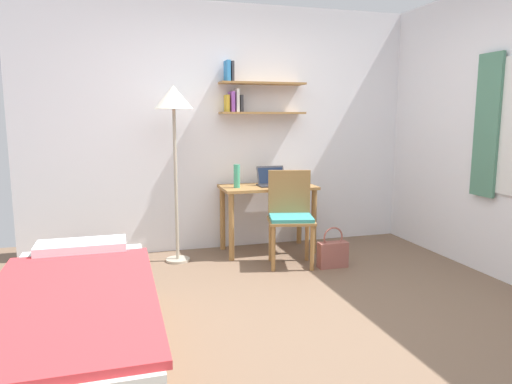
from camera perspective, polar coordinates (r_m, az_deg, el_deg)
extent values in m
plane|color=brown|center=(3.52, 5.27, -14.98)|extent=(5.28, 5.28, 0.00)
cube|color=white|center=(5.15, -2.91, 7.63)|extent=(4.40, 0.05, 2.60)
cube|color=#9E703D|center=(5.10, 0.79, 9.52)|extent=(0.91, 0.22, 0.02)
cube|color=gold|center=(5.03, -3.54, 10.64)|extent=(0.03, 0.14, 0.18)
cube|color=purple|center=(5.02, -2.96, 10.83)|extent=(0.04, 0.17, 0.21)
cube|color=silver|center=(5.03, -2.40, 10.99)|extent=(0.03, 0.18, 0.24)
cube|color=#333338|center=(5.05, -1.91, 10.64)|extent=(0.03, 0.15, 0.17)
cube|color=#9E703D|center=(5.11, 0.80, 12.99)|extent=(0.91, 0.22, 0.02)
cube|color=#3384C6|center=(5.03, -3.50, 14.37)|extent=(0.04, 0.17, 0.21)
cube|color=#333338|center=(5.04, -3.00, 14.32)|extent=(0.03, 0.17, 0.20)
cube|color=#4C7F66|center=(4.70, 26.10, 7.19)|extent=(0.03, 0.28, 1.26)
cube|color=#9E703D|center=(3.03, -20.96, -16.79)|extent=(0.89, 2.06, 0.28)
cube|color=silver|center=(2.95, -21.21, -12.93)|extent=(0.85, 1.99, 0.16)
cube|color=#DB383D|center=(2.79, -21.53, -11.95)|extent=(0.91, 1.69, 0.04)
cube|color=white|center=(3.66, -20.32, -6.39)|extent=(0.62, 0.28, 0.10)
cube|color=#9E703D|center=(4.97, 1.42, 0.59)|extent=(0.99, 0.51, 0.03)
cylinder|color=#9E703D|center=(4.72, -2.99, -4.26)|extent=(0.06, 0.06, 0.68)
cylinder|color=#9E703D|center=(5.00, 7.00, -3.57)|extent=(0.06, 0.06, 0.68)
cylinder|color=#9E703D|center=(5.12, -4.06, -3.23)|extent=(0.06, 0.06, 0.68)
cylinder|color=#9E703D|center=(5.37, 5.25, -2.65)|extent=(0.06, 0.06, 0.68)
cube|color=#9E703D|center=(4.54, 4.26, -3.50)|extent=(0.51, 0.48, 0.03)
cube|color=teal|center=(4.53, 4.26, -3.13)|extent=(0.47, 0.44, 0.04)
cube|color=#9E703D|center=(4.66, 4.04, 0.07)|extent=(0.41, 0.13, 0.42)
cylinder|color=#9E703D|center=(4.43, 2.11, -6.86)|extent=(0.04, 0.04, 0.43)
cylinder|color=#9E703D|center=(4.47, 6.81, -6.75)|extent=(0.04, 0.04, 0.43)
cylinder|color=#9E703D|center=(4.73, 1.78, -5.80)|extent=(0.04, 0.04, 0.43)
cylinder|color=#9E703D|center=(4.77, 6.18, -5.72)|extent=(0.04, 0.04, 0.43)
cylinder|color=#B2A893|center=(4.84, -9.41, -8.07)|extent=(0.24, 0.24, 0.02)
cylinder|color=#B2A893|center=(4.68, -9.65, 0.76)|extent=(0.03, 0.03, 1.48)
cone|color=silver|center=(4.63, -9.94, 11.22)|extent=(0.37, 0.37, 0.22)
cube|color=#2D2D33|center=(4.95, 2.03, 0.81)|extent=(0.31, 0.21, 0.01)
cube|color=#2D2D33|center=(5.00, 1.80, 2.04)|extent=(0.30, 0.09, 0.19)
cube|color=black|center=(5.00, 1.81, 2.01)|extent=(0.27, 0.07, 0.16)
cylinder|color=#42A87F|center=(4.82, -2.33, 1.94)|extent=(0.06, 0.06, 0.24)
cube|color=purple|center=(5.04, 4.84, 1.00)|extent=(0.17, 0.20, 0.02)
cube|color=#3384C6|center=(5.05, 4.89, 1.26)|extent=(0.16, 0.22, 0.02)
cube|color=orange|center=(5.04, 4.94, 1.50)|extent=(0.16, 0.19, 0.02)
cube|color=silver|center=(5.04, 4.73, 1.76)|extent=(0.16, 0.24, 0.02)
cube|color=#99564C|center=(4.62, 9.25, -7.48)|extent=(0.29, 0.11, 0.25)
torus|color=#99564C|center=(4.57, 9.30, -5.41)|extent=(0.20, 0.02, 0.20)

